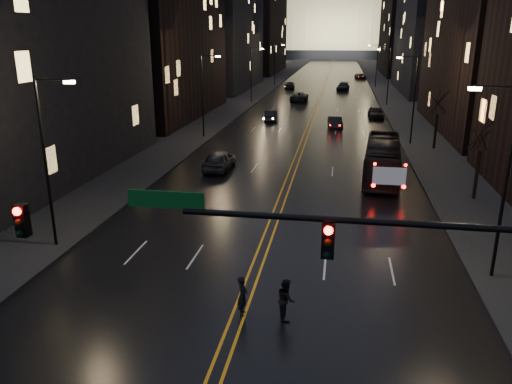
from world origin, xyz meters
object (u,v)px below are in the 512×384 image
at_px(pedestrian_b, 286,299).
at_px(oncoming_car_b, 271,116).
at_px(traffic_signal, 419,264).
at_px(pedestrian_a, 243,296).
at_px(receding_car_a, 335,123).
at_px(oncoming_car_a, 219,160).
at_px(bus, 382,159).

bearing_deg(pedestrian_b, oncoming_car_b, -10.26).
distance_m(traffic_signal, pedestrian_a, 8.73).
bearing_deg(pedestrian_a, traffic_signal, -132.91).
bearing_deg(receding_car_a, traffic_signal, -93.60).
xyz_separation_m(traffic_signal, receding_car_a, (-2.72, 48.30, -4.39)).
bearing_deg(receding_car_a, oncoming_car_a, -120.40).
xyz_separation_m(traffic_signal, bus, (1.24, 26.77, -3.59)).
relative_size(bus, receding_car_a, 2.53).
xyz_separation_m(traffic_signal, oncoming_car_b, (-11.14, 52.10, -4.35)).
relative_size(traffic_signal, oncoming_car_b, 3.79).
distance_m(oncoming_car_b, pedestrian_b, 47.64).
bearing_deg(oncoming_car_a, traffic_signal, 114.89).
distance_m(traffic_signal, pedestrian_b, 7.68).
bearing_deg(pedestrian_b, oncoming_car_a, 1.13).
bearing_deg(traffic_signal, oncoming_car_b, 102.07).
bearing_deg(traffic_signal, receding_car_a, 93.22).
bearing_deg(pedestrian_b, traffic_signal, -160.23).
distance_m(oncoming_car_b, pedestrian_a, 47.41).
distance_m(oncoming_car_a, pedestrian_b, 23.42).
bearing_deg(oncoming_car_a, pedestrian_a, 106.79).
height_order(traffic_signal, receding_car_a, traffic_signal).
relative_size(traffic_signal, pedestrian_b, 10.04).
xyz_separation_m(traffic_signal, pedestrian_b, (-4.00, 5.00, -4.24)).
relative_size(traffic_signal, bus, 1.59).
bearing_deg(oncoming_car_a, bus, 179.91).
bearing_deg(oncoming_car_b, pedestrian_a, 88.89).
relative_size(oncoming_car_b, pedestrian_b, 2.65).
xyz_separation_m(bus, oncoming_car_a, (-13.26, 0.23, -0.67)).
relative_size(receding_car_a, pedestrian_a, 2.55).
relative_size(bus, pedestrian_a, 6.45).
bearing_deg(oncoming_car_a, pedestrian_b, 110.92).
relative_size(bus, oncoming_car_b, 2.39).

